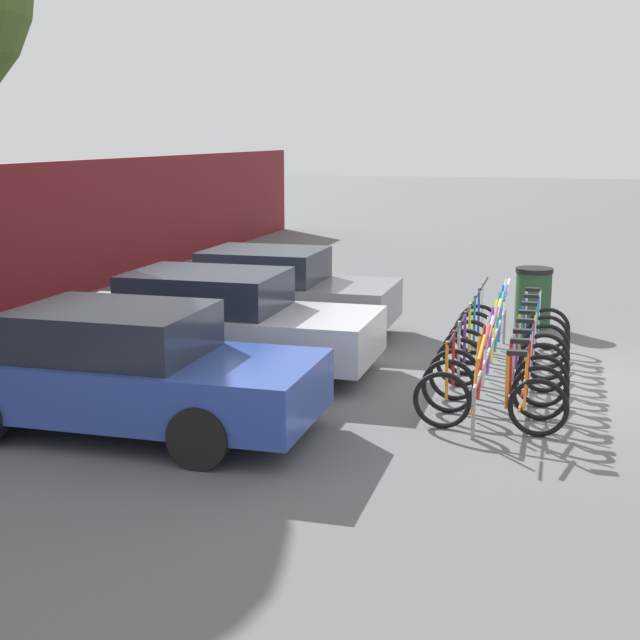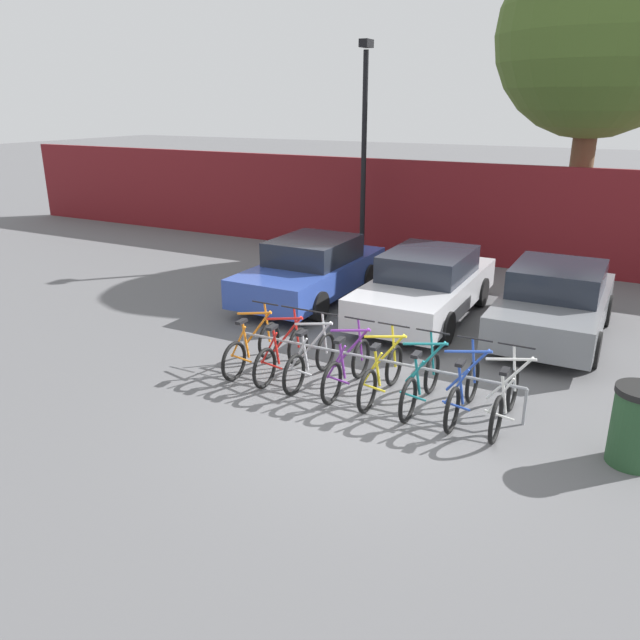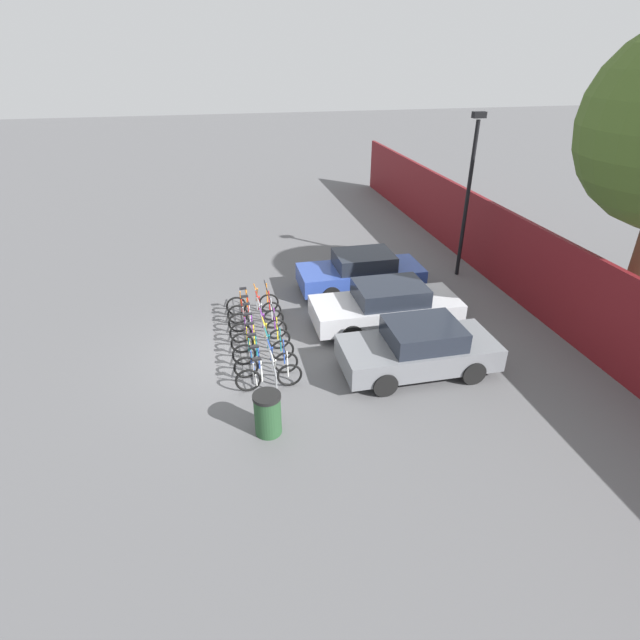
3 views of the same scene
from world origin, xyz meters
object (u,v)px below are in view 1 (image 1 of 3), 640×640
Objects in this scene: bicycle_white at (513,324)px; car_silver at (213,322)px; bicycle_orange at (490,400)px; bicycle_yellow at (505,351)px; car_blue at (121,370)px; bicycle_silver at (498,374)px; car_grey at (269,292)px; trash_bin at (533,298)px; bicycle_blue at (511,332)px; bicycle_purple at (502,361)px; bicycle_teal at (508,341)px; bike_rack at (492,346)px; bicycle_red at (494,386)px.

bicycle_white is 4.69m from car_silver.
bicycle_orange is 1.00× the size of bicycle_yellow.
bicycle_white is 0.39× the size of car_blue.
car_blue reaches higher than bicycle_white.
car_blue is at bearing 140.28° from bicycle_white.
car_blue is at bearing 115.54° from bicycle_silver.
bicycle_white is 6.54m from car_blue.
car_grey is 4.51m from trash_bin.
bicycle_blue is (3.60, 0.00, 0.00)m from bicycle_orange.
bicycle_yellow and bicycle_white have the same top height.
bicycle_purple is 0.39× the size of car_blue.
bicycle_white is 1.66× the size of trash_bin.
bicycle_orange is 1.00× the size of bicycle_blue.
car_grey reaches higher than bicycle_orange.
bicycle_orange is at bearing 177.73° from bicycle_purple.
bicycle_purple is at bearing 177.76° from bicycle_yellow.
car_grey reaches higher than bicycle_blue.
bicycle_silver is 0.42× the size of car_grey.
car_grey is (1.25, 3.99, 0.31)m from bicycle_teal.
trash_bin is (2.85, -0.23, 0.14)m from bicycle_teal.
bicycle_purple is at bearing 177.46° from bicycle_white.
bike_rack is 1.52m from bicycle_blue.
bicycle_blue is 2.24m from trash_bin.
bicycle_teal reaches higher than bike_rack.
car_blue is 2.70m from car_silver.
bike_rack is at bearing 22.03° from bicycle_purple.
bicycle_blue is (3.02, 0.00, 0.00)m from bicycle_red.
bicycle_yellow is 1.85m from bicycle_white.
bicycle_teal is at bearing 178.17° from bicycle_blue.
bicycle_silver is 1.00× the size of bicycle_teal.
bicycle_orange is 1.12m from bicycle_silver.
bicycle_red is at bearing -67.98° from car_blue.
bicycle_blue is 0.42× the size of car_grey.
bicycle_silver is 1.00× the size of bicycle_yellow.
car_blue is at bearing 128.12° from bicycle_yellow.
trash_bin is (4.70, -0.23, 0.14)m from bicycle_silver.
trash_bin is at bearing -45.36° from car_silver.
bicycle_orange and bicycle_teal have the same top height.
car_silver is (-0.66, 3.96, 0.31)m from bicycle_yellow.
bicycle_blue is at bearing 2.39° from bicycle_teal.
car_grey is at bearing 50.92° from bicycle_red.
bicycle_blue is at bearing -2.83° from bicycle_silver.
car_grey is at bearing 74.96° from bicycle_teal.
bicycle_white is (2.10, -0.15, -0.12)m from bike_rack.
bicycle_teal and bicycle_blue have the same top height.
bicycle_orange is at bearing 177.46° from bicycle_white.
bicycle_purple and bicycle_blue have the same top height.
bicycle_purple is at bearing 3.28° from bicycle_red.
bicycle_silver is 4.49m from car_blue.
car_silver is at bearing 88.88° from bicycle_purple.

